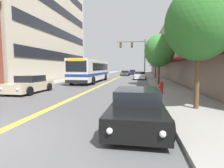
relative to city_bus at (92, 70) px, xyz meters
The scene contains 18 objects.
ground_plane 17.44m from the city_bus, 82.11° to the left, with size 240.00×240.00×0.00m, color #565659.
sidewalk_left 17.91m from the city_bus, 105.44° to the left, with size 3.26×106.00×0.14m.
sidewalk_right 19.71m from the city_bus, 61.04° to the left, with size 3.26×106.00×0.14m.
centre_line 17.43m from the city_bus, 82.11° to the left, with size 0.34×106.00×0.01m.
office_tower_left 16.63m from the city_bus, 161.11° to the left, with size 12.08×24.72×23.35m.
storefront_row_right 23.35m from the city_bus, 48.19° to the left, with size 9.10×68.00×10.77m.
city_bus is the anchor object (origin of this frame).
car_slate_blue_parked_left_near 11.30m from the city_bus, 100.22° to the left, with size 2.13×4.14×1.40m.
car_champagne_parked_left_mid 11.43m from the city_bus, 100.30° to the right, with size 2.07×4.60×1.40m.
car_black_parked_right_foreground 19.06m from the city_bus, 69.34° to the right, with size 2.05×4.41×1.26m.
car_white_parked_right_mid 9.51m from the city_bus, 44.55° to the left, with size 2.02×4.89×1.34m.
car_navy_moving_lead 27.94m from the city_bus, 80.61° to the left, with size 1.98×4.69×1.38m.
car_dark_grey_moving_second 19.77m from the city_bus, 81.07° to the left, with size 2.15×4.70×1.26m.
traffic_signal_mast 11.05m from the city_bus, 56.23° to the left, with size 5.37×0.38×7.12m.
street_tree_right_near 18.27m from the city_bus, 58.79° to the right, with size 3.05×3.05×5.55m.
street_tree_right_mid 9.82m from the city_bus, 22.12° to the right, with size 3.33×3.33×5.61m.
street_tree_right_far 12.71m from the city_bus, 40.67° to the left, with size 3.48×3.48×6.03m.
fire_hydrant 13.90m from the city_bus, 53.04° to the right, with size 0.32×0.24×0.92m.
Camera 1 is at (4.42, -4.22, 2.05)m, focal length 28.00 mm.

